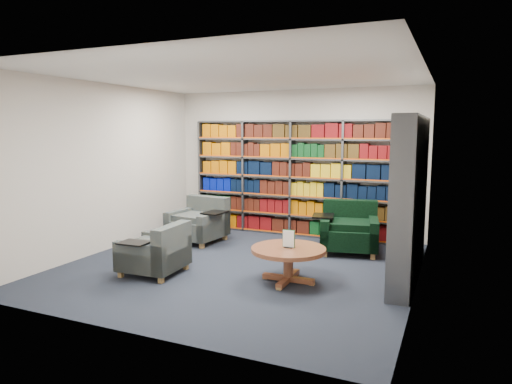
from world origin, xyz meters
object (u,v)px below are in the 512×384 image
at_px(chair_teal_left, 200,223).
at_px(coffee_table, 288,255).
at_px(chair_green_right, 349,231).
at_px(chair_teal_front, 158,254).

xyz_separation_m(chair_teal_left, coffee_table, (2.27, -1.55, 0.05)).
distance_m(chair_teal_left, chair_green_right, 2.70).
bearing_deg(chair_green_right, chair_teal_front, -133.23).
bearing_deg(chair_green_right, chair_teal_left, -171.76).
relative_size(chair_teal_left, coffee_table, 1.08).
relative_size(chair_teal_left, chair_green_right, 0.92).
height_order(chair_teal_left, coffee_table, chair_teal_left).
distance_m(chair_green_right, coffee_table, 1.98).
bearing_deg(chair_green_right, coffee_table, -101.69).
relative_size(chair_teal_left, chair_teal_front, 1.13).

